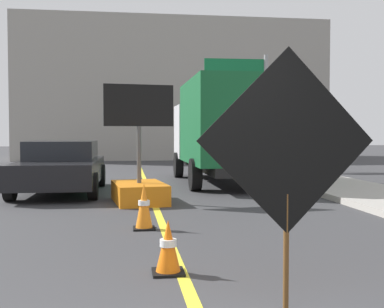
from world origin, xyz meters
TOP-DOWN VIEW (x-y plane):
  - lane_center_stripe at (0.00, 6.00)m, footprint 0.14×36.00m
  - roadwork_sign at (0.78, 1.72)m, footprint 1.63×0.14m
  - arrow_board_trailer at (-0.33, 8.73)m, footprint 1.60×1.93m
  - box_truck at (2.43, 12.55)m, footprint 2.66×6.54m
  - pickup_car at (-2.34, 10.84)m, footprint 2.17×4.55m
  - highway_guide_sign at (4.61, 18.02)m, footprint 2.79×0.18m
  - far_building_block at (2.29, 29.04)m, footprint 18.89×6.46m
  - traffic_cone_near_sign at (-0.15, 3.03)m, footprint 0.36×0.36m
  - traffic_cone_mid_lane at (-0.33, 5.59)m, footprint 0.36×0.36m

SIDE VIEW (x-z plane):
  - lane_center_stripe at x=0.00m, z-range 0.00..0.01m
  - traffic_cone_near_sign at x=-0.15m, z-range -0.01..0.61m
  - traffic_cone_mid_lane at x=-0.33m, z-range -0.01..0.77m
  - arrow_board_trailer at x=-0.33m, z-range -0.87..1.83m
  - pickup_car at x=-2.34m, z-range 0.01..1.39m
  - roadwork_sign at x=0.78m, z-range 0.30..2.64m
  - box_truck at x=2.43m, z-range 0.16..3.31m
  - highway_guide_sign at x=4.61m, z-range 0.92..5.92m
  - far_building_block at x=2.29m, z-range 0.00..8.54m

